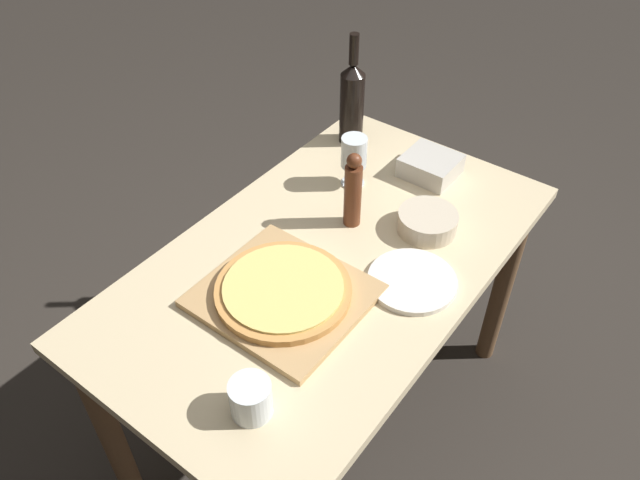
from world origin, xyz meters
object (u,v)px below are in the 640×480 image
(wine_bottle, at_px, (352,101))
(wine_glass, at_px, (354,154))
(pepper_mill, at_px, (353,191))
(pizza, at_px, (284,290))
(small_bowl, at_px, (427,222))

(wine_bottle, relative_size, wine_glass, 2.28)
(wine_bottle, relative_size, pepper_mill, 1.59)
(wine_bottle, xyz_separation_m, wine_glass, (0.13, -0.18, -0.03))
(pizza, relative_size, wine_glass, 2.09)
(small_bowl, bearing_deg, pepper_mill, -151.29)
(pizza, xyz_separation_m, wine_glass, (-0.13, 0.46, 0.07))
(pizza, relative_size, small_bowl, 2.04)
(pizza, relative_size, wine_bottle, 0.92)
(small_bowl, bearing_deg, wine_bottle, 150.42)
(wine_bottle, distance_m, small_bowl, 0.47)
(pizza, distance_m, pepper_mill, 0.33)
(pizza, bearing_deg, wine_glass, 105.24)
(pepper_mill, relative_size, small_bowl, 1.39)
(pepper_mill, bearing_deg, small_bowl, 28.71)
(wine_bottle, distance_m, wine_glass, 0.22)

